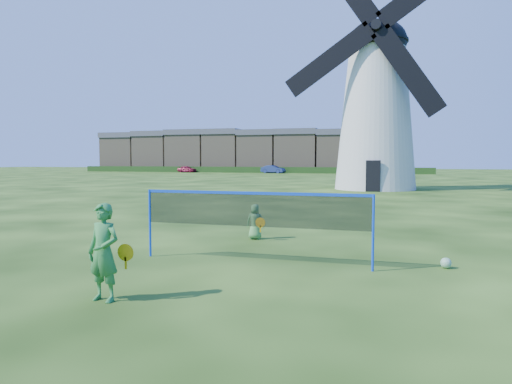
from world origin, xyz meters
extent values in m
plane|color=black|center=(0.00, 0.00, 0.00)|extent=(220.00, 220.00, 0.00)
ellipsoid|color=black|center=(1.70, 26.60, 10.93)|extent=(4.29, 4.29, 3.22)
cylinder|color=black|center=(1.70, 26.60, 10.93)|extent=(4.45, 4.45, 0.18)
cube|color=black|center=(1.70, 23.67, 1.09)|extent=(0.99, 0.12, 2.19)
cube|color=black|center=(1.70, 24.27, 4.97)|extent=(0.70, 0.12, 0.89)
cube|color=black|center=(1.70, 24.75, 8.15)|extent=(0.60, 0.12, 0.79)
cylinder|color=black|center=(1.70, 24.51, 11.52)|extent=(0.70, 1.19, 0.70)
cylinder|color=black|center=(1.70, 29.08, 11.82)|extent=(2.19, 0.12, 2.19)
cylinder|color=black|center=(1.70, 28.58, 11.82)|extent=(0.14, 1.79, 0.14)
cube|color=black|center=(-1.49, 24.26, 9.33)|extent=(6.52, 0.10, 5.08)
cube|color=black|center=(3.89, 24.26, 8.33)|extent=(5.08, 0.10, 6.52)
cylinder|color=blue|center=(-2.17, -0.11, 0.78)|extent=(0.05, 0.05, 1.55)
cylinder|color=blue|center=(2.83, -0.11, 0.78)|extent=(0.05, 0.05, 1.55)
cube|color=black|center=(0.33, -0.11, 1.15)|extent=(5.00, 0.02, 0.70)
cube|color=blue|center=(0.33, -0.11, 1.52)|extent=(5.00, 0.02, 0.06)
imported|color=#34833E|center=(-1.14, -3.35, 0.78)|extent=(0.61, 0.44, 1.56)
cylinder|color=#E9AB0C|center=(-0.86, -3.17, 0.76)|extent=(0.28, 0.02, 0.28)
cube|color=#E9AB0C|center=(-0.86, -3.17, 0.59)|extent=(0.03, 0.02, 0.20)
imported|color=#58A44F|center=(-0.53, 2.82, 0.49)|extent=(0.52, 0.38, 0.99)
cylinder|color=#E9AB0C|center=(-0.31, 2.60, 0.51)|extent=(0.28, 0.02, 0.28)
cube|color=#E9AB0C|center=(-0.31, 2.60, 0.34)|extent=(0.03, 0.02, 0.20)
sphere|color=green|center=(4.26, 0.58, 0.11)|extent=(0.22, 0.22, 0.22)
cube|color=gray|center=(-48.60, 72.00, 3.22)|extent=(6.79, 8.00, 6.44)
cube|color=#4C4C54|center=(-48.60, 72.00, 6.94)|extent=(7.09, 8.40, 1.00)
cube|color=gray|center=(-41.61, 72.00, 3.31)|extent=(6.60, 8.00, 6.62)
cube|color=#4C4C54|center=(-41.61, 72.00, 7.12)|extent=(6.90, 8.40, 1.00)
cube|color=gray|center=(-34.44, 72.00, 3.39)|extent=(7.14, 8.00, 6.77)
cube|color=#4C4C54|center=(-34.44, 72.00, 7.27)|extent=(7.44, 8.40, 1.00)
cube|color=gray|center=(-27.37, 72.00, 3.38)|extent=(6.41, 8.00, 6.76)
cube|color=#4C4C54|center=(-27.37, 72.00, 7.26)|extent=(6.71, 8.40, 1.00)
cube|color=gray|center=(-20.61, 72.00, 3.26)|extent=(6.52, 8.00, 6.51)
cube|color=#4C4C54|center=(-20.61, 72.00, 7.01)|extent=(6.82, 8.40, 1.00)
cube|color=gray|center=(-13.49, 72.00, 3.27)|extent=(7.11, 8.00, 6.54)
cube|color=#4C4C54|center=(-13.49, 72.00, 7.04)|extent=(7.41, 8.40, 1.00)
cube|color=gray|center=(-6.16, 72.00, 3.17)|extent=(6.94, 8.00, 6.34)
cube|color=#4C4C54|center=(-6.16, 72.00, 6.84)|extent=(7.24, 8.40, 1.00)
cube|color=#193814|center=(-22.00, 66.00, 0.50)|extent=(62.00, 0.80, 1.00)
imported|color=maroon|center=(-32.01, 64.99, 0.57)|extent=(3.50, 1.75, 1.15)
imported|color=navy|center=(-16.16, 64.31, 0.65)|extent=(4.12, 1.94, 1.30)
camera|label=1|loc=(3.25, -9.57, 2.24)|focal=32.59mm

